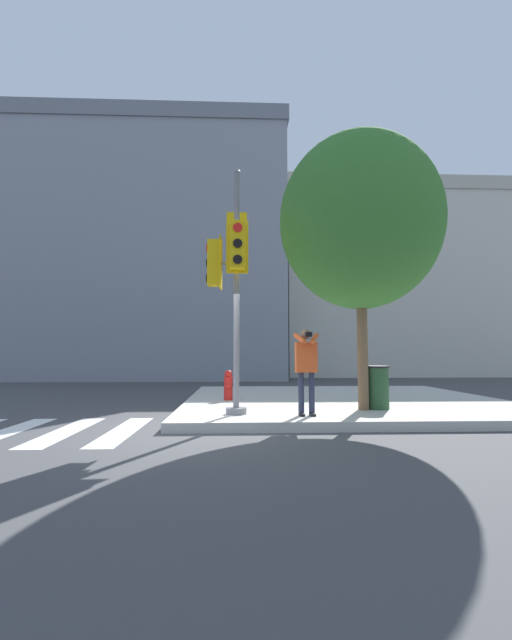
# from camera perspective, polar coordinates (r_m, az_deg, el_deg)

# --- Properties ---
(ground_plane) EXTENTS (160.00, 160.00, 0.00)m
(ground_plane) POSITION_cam_1_polar(r_m,az_deg,el_deg) (7.94, -8.25, -14.14)
(ground_plane) COLOR #424244
(sidewalk_corner) EXTENTS (8.00, 8.00, 0.18)m
(sidewalk_corner) POSITION_cam_1_polar(r_m,az_deg,el_deg) (11.68, 11.27, -10.55)
(sidewalk_corner) COLOR #BCB7AD
(sidewalk_corner) RESTS_ON ground_plane
(traffic_signal_pole) EXTENTS (0.82, 1.20, 4.85)m
(traffic_signal_pole) POSITION_cam_1_polar(r_m,az_deg,el_deg) (8.51, -3.30, 7.28)
(traffic_signal_pole) COLOR slate
(traffic_signal_pole) RESTS_ON sidewalk_corner
(person_photographer) EXTENTS (0.50, 0.53, 1.62)m
(person_photographer) POSITION_cam_1_polar(r_m,az_deg,el_deg) (8.17, 6.72, -5.78)
(person_photographer) COLOR black
(person_photographer) RESTS_ON sidewalk_corner
(street_tree) EXTENTS (3.43, 3.43, 5.87)m
(street_tree) POSITION_cam_1_polar(r_m,az_deg,el_deg) (9.62, 13.70, 12.66)
(street_tree) COLOR brown
(street_tree) RESTS_ON sidewalk_corner
(fire_hydrant) EXTENTS (0.22, 0.28, 0.74)m
(fire_hydrant) POSITION_cam_1_polar(r_m,az_deg,el_deg) (10.83, -3.71, -8.69)
(fire_hydrant) COLOR red
(fire_hydrant) RESTS_ON sidewalk_corner
(trash_bin) EXTENTS (0.50, 0.50, 0.90)m
(trash_bin) POSITION_cam_1_polar(r_m,az_deg,el_deg) (9.46, 15.84, -8.61)
(trash_bin) COLOR #234728
(trash_bin) RESTS_ON sidewalk_corner
(building_left) EXTENTS (14.77, 12.34, 13.85)m
(building_left) POSITION_cam_1_polar(r_m,az_deg,el_deg) (27.58, -12.61, 7.32)
(building_left) COLOR gray
(building_left) RESTS_ON ground_plane
(building_right) EXTENTS (17.10, 10.12, 11.66)m
(building_right) POSITION_cam_1_polar(r_m,az_deg,el_deg) (30.95, 19.05, 4.10)
(building_right) COLOR beige
(building_right) RESTS_ON ground_plane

